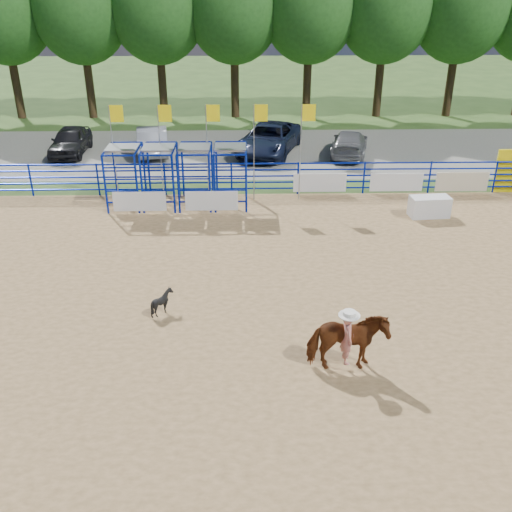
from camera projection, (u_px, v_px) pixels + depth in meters
The scene contains 13 objects.
ground at pixel (227, 310), 17.06m from camera, with size 120.00×120.00×0.00m, color #3E5D25.
arena_dirt at pixel (227, 310), 17.05m from camera, with size 30.00×20.00×0.02m, color #A48252.
gravel_strip at pixel (234, 152), 32.30m from camera, with size 40.00×10.00×0.01m, color gray.
announcer_table at pixel (429, 207), 23.46m from camera, with size 1.60×0.74×0.85m, color silver.
horse_and_rider at pixel (347, 339), 14.08m from camera, with size 1.98×0.96×2.39m.
calf at pixel (162, 302), 16.71m from camera, with size 0.60×0.68×0.75m, color black.
car_a at pixel (70, 141), 31.63m from camera, with size 1.74×4.33×1.48m, color black.
car_b at pixel (152, 139), 31.84m from camera, with size 1.61×4.62×1.52m, color gray.
car_c at pixel (269, 139), 31.71m from camera, with size 2.69×5.84×1.62m, color black.
car_d at pixel (349, 143), 31.46m from camera, with size 1.85×4.55×1.32m, color #5C5C5F.
perimeter_fence at pixel (226, 288), 16.73m from camera, with size 30.10×20.10×1.50m.
chute_assembly at pixel (187, 177), 24.39m from camera, with size 19.32×2.41×4.20m.
treeline at pixel (234, 0), 37.03m from camera, with size 56.40×6.40×11.24m.
Camera 1 is at (0.56, -14.60, 9.00)m, focal length 40.00 mm.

